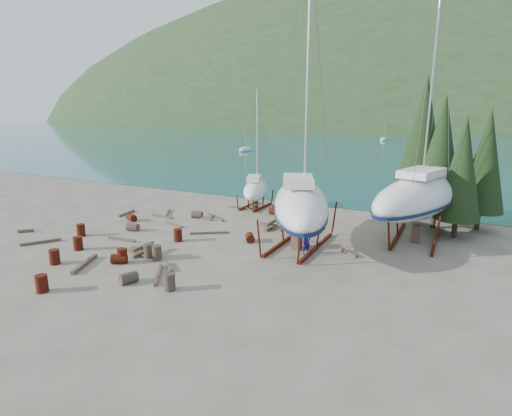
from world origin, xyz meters
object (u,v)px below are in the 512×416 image
at_px(small_sailboat_shore, 255,189).
at_px(large_sailboat_far, 420,196).
at_px(worker, 306,242).
at_px(large_sailboat_near, 301,203).

bearing_deg(small_sailboat_shore, large_sailboat_far, -33.85).
xyz_separation_m(large_sailboat_far, worker, (-5.82, -6.37, -2.31)).
bearing_deg(small_sailboat_shore, large_sailboat_near, -68.49).
bearing_deg(large_sailboat_near, large_sailboat_far, 14.39).
relative_size(large_sailboat_far, worker, 11.63).
distance_m(large_sailboat_near, large_sailboat_far, 8.45).
distance_m(large_sailboat_near, small_sailboat_shore, 11.48).
bearing_deg(large_sailboat_far, small_sailboat_shore, -177.05).
height_order(large_sailboat_far, small_sailboat_shore, large_sailboat_far).
height_order(large_sailboat_far, worker, large_sailboat_far).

